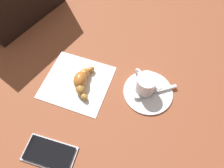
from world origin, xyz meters
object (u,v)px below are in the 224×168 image
saucer (148,92)px  sugar_packet (153,83)px  croissant (82,81)px  espresso_cup (146,84)px  teaspoon (148,93)px  napkin (77,82)px  cell_phone (50,153)px

saucer → sugar_packet: bearing=-96.6°
sugar_packet → croissant: bearing=40.1°
saucer → espresso_cup: 0.04m
teaspoon → saucer: bearing=-73.8°
saucer → croissant: 0.20m
napkin → espresso_cup: bearing=-161.4°
saucer → cell_phone: 0.32m
napkin → cell_phone: bearing=102.3°
espresso_cup → cell_phone: size_ratio=0.54×
croissant → cell_phone: bearing=97.4°
saucer → teaspoon: 0.01m
saucer → napkin: 0.22m
teaspoon → napkin: bearing=14.4°
teaspoon → croissant: 0.20m
espresso_cup → cell_phone: (0.15, 0.28, -0.03)m
saucer → cell_phone: size_ratio=1.03×
croissant → espresso_cup: bearing=-160.0°
teaspoon → sugar_packet: (-0.00, -0.04, 0.00)m
espresso_cup → sugar_packet: espresso_cup is taller
saucer → croissant: size_ratio=1.24×
sugar_packet → croissant: 0.21m
cell_phone → espresso_cup: bearing=-117.9°
teaspoon → croissant: (0.19, 0.05, 0.01)m
sugar_packet → napkin: size_ratio=0.29×
sugar_packet → cell_phone: size_ratio=0.40×
saucer → croissant: (0.19, 0.06, 0.02)m
saucer → cell_phone: bearing=59.6°
espresso_cup → croissant: espresso_cup is taller
saucer → teaspoon: bearing=106.2°
saucer → teaspoon: teaspoon is taller
espresso_cup → croissant: (0.17, 0.06, -0.02)m
sugar_packet → espresso_cup: bearing=71.7°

